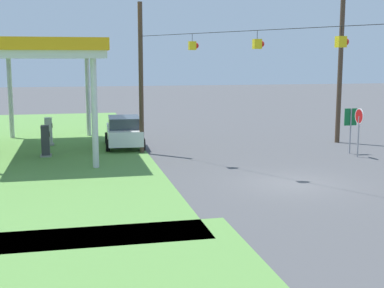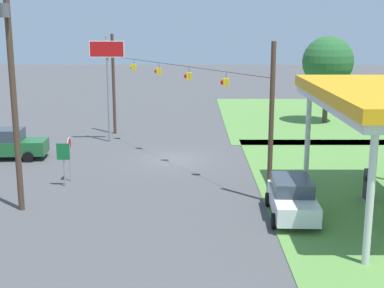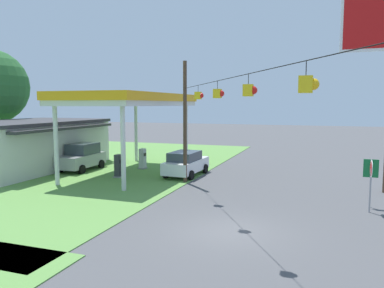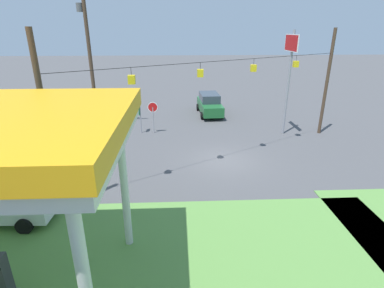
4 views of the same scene
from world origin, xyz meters
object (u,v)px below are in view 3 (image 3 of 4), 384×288
Objects in this scene: fuel_pump_far at (143,159)px; route_sign at (371,173)px; car_at_pumps_rear at (82,157)px; fuel_pump_near at (119,167)px; car_at_pumps_front at (186,163)px; gas_station_store at (27,145)px; gas_station_canopy at (130,100)px; stop_sign_roadside at (371,175)px.

route_sign is (-6.12, -15.66, 0.94)m from fuel_pump_far.
car_at_pumps_rear is (-2.04, 4.21, 0.27)m from fuel_pump_far.
car_at_pumps_front is at bearing -62.86° from fuel_pump_near.
gas_station_store is at bearing 107.87° from fuel_pump_far.
gas_station_canopy is 4.80× the size of stop_sign_roadside.
gas_station_canopy is at bearing 0.05° from fuel_pump_near.
gas_station_store is 4.72m from car_at_pumps_rear.
car_at_pumps_front is (-1.52, -4.20, 0.15)m from fuel_pump_far.
gas_station_store is at bearing -82.16° from car_at_pumps_rear.
car_at_pumps_rear is at bearing 95.96° from car_at_pumps_front.
car_at_pumps_rear is (1.63, 4.21, 0.27)m from fuel_pump_near.
route_sign is (-4.28, -15.67, -3.66)m from gas_station_canopy.
route_sign is at bearing -98.87° from fuel_pump_near.
gas_station_store is at bearing 84.49° from fuel_pump_near.
fuel_pump_far is at bearing 0.00° from fuel_pump_near.
gas_station_canopy is at bearing 96.71° from car_at_pumps_front.
gas_station_canopy reaches higher than car_at_pumps_rear.
route_sign is (-2.44, -15.66, 0.94)m from fuel_pump_near.
stop_sign_roadside is 1.04× the size of route_sign.
car_at_pumps_rear is 20.30m from route_sign.
gas_station_store reaches higher than fuel_pump_far.
gas_station_canopy is at bearing 74.71° from route_sign.
fuel_pump_far is at bearing 68.66° from route_sign.
stop_sign_roadside is (-5.31, -15.56, -3.56)m from gas_station_canopy.
stop_sign_roadside reaches higher than route_sign.
gas_station_canopy reaches higher than stop_sign_roadside.
car_at_pumps_rear is 1.74× the size of stop_sign_roadside.
stop_sign_roadside reaches higher than car_at_pumps_rear.
car_at_pumps_front reaches higher than fuel_pump_near.
fuel_pump_near and fuel_pump_far have the same top height.
gas_station_store reaches higher than car_at_pumps_rear.
route_sign is (-4.60, -11.46, 0.79)m from car_at_pumps_front.
car_at_pumps_rear is at bearing 115.89° from fuel_pump_far.
fuel_pump_far is (1.84, -0.00, -4.60)m from gas_station_canopy.
gas_station_canopy is 7.39× the size of fuel_pump_near.
gas_station_canopy is 7.39× the size of fuel_pump_far.
gas_station_store is 24.66m from route_sign.
car_at_pumps_rear reaches higher than fuel_pump_far.
gas_station_store reaches higher than stop_sign_roadside.
car_at_pumps_rear is at bearing 78.41° from route_sign.
fuel_pump_near is (-1.84, -0.00, -4.60)m from gas_station_canopy.
car_at_pumps_rear is (-0.20, 4.21, -4.33)m from gas_station_canopy.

